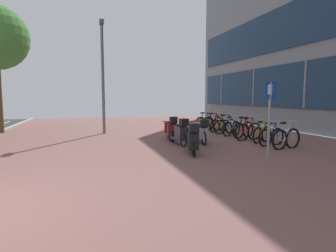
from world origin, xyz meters
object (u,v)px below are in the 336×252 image
object	(u,v)px
bicycle_rack_03	(248,131)
bicycle_rack_06	(225,126)
bicycle_rack_05	(232,128)
scooter_far	(193,140)
scooter_near	(201,132)
bicycle_rack_02	(262,134)
bicycle_rack_07	(219,126)
lamp_post	(103,71)
scooter_extra	(179,133)
bicycle_rack_04	(243,130)
bicycle_rack_01	(271,137)
scooter_mid	(171,129)
bicycle_rack_08	(213,124)
parking_sign	(269,111)
bicycle_rack_09	(205,123)
bicycle_rack_00	(286,139)

from	to	relation	value
bicycle_rack_03	bicycle_rack_06	bearing A→B (deg)	87.81
bicycle_rack_05	scooter_far	bearing A→B (deg)	-135.06
bicycle_rack_06	scooter_near	size ratio (longest dim) A/B	0.82
bicycle_rack_02	bicycle_rack_07	world-z (taller)	bicycle_rack_07
bicycle_rack_05	lamp_post	world-z (taller)	lamp_post
scooter_extra	lamp_post	size ratio (longest dim) A/B	0.32
bicycle_rack_04	scooter_far	size ratio (longest dim) A/B	0.76
scooter_near	bicycle_rack_01	bearing A→B (deg)	-28.13
bicycle_rack_02	scooter_far	world-z (taller)	scooter_far
scooter_mid	bicycle_rack_08	bearing A→B (deg)	38.58
bicycle_rack_03	scooter_far	xyz separation A→B (m)	(-3.26, -1.91, 0.10)
bicycle_rack_06	parking_sign	xyz separation A→B (m)	(-1.50, -5.19, 1.02)
bicycle_rack_05	scooter_far	distance (m)	4.64
bicycle_rack_07	bicycle_rack_05	bearing A→B (deg)	-93.41
bicycle_rack_02	bicycle_rack_06	xyz separation A→B (m)	(-0.09, 2.74, 0.03)
bicycle_rack_01	scooter_far	world-z (taller)	scooter_far
bicycle_rack_07	bicycle_rack_06	bearing A→B (deg)	-91.86
scooter_near	bicycle_rack_03	bearing A→B (deg)	4.02
scooter_extra	lamp_post	bearing A→B (deg)	120.52
bicycle_rack_05	scooter_near	distance (m)	2.69
bicycle_rack_03	bicycle_rack_09	world-z (taller)	bicycle_rack_03
bicycle_rack_03	bicycle_rack_06	size ratio (longest dim) A/B	0.99
bicycle_rack_05	bicycle_rack_04	bearing A→B (deg)	-75.31
bicycle_rack_00	bicycle_rack_05	distance (m)	3.42
bicycle_rack_08	parking_sign	world-z (taller)	parking_sign
bicycle_rack_01	bicycle_rack_06	size ratio (longest dim) A/B	0.90
bicycle_rack_06	bicycle_rack_09	size ratio (longest dim) A/B	1.03
bicycle_rack_06	bicycle_rack_09	xyz separation A→B (m)	(-0.16, 2.05, -0.00)
bicycle_rack_00	bicycle_rack_08	bearing A→B (deg)	90.43
bicycle_rack_01	bicycle_rack_02	size ratio (longest dim) A/B	1.06
bicycle_rack_07	lamp_post	bearing A→B (deg)	168.14
bicycle_rack_01	bicycle_rack_06	xyz separation A→B (m)	(0.01, 3.42, 0.03)
parking_sign	lamp_post	bearing A→B (deg)	120.40
bicycle_rack_02	scooter_extra	xyz separation A→B (m)	(-3.28, 0.45, 0.14)
bicycle_rack_03	bicycle_rack_07	distance (m)	2.74
parking_sign	bicycle_rack_07	bearing A→B (deg)	75.47
bicycle_rack_06	scooter_far	size ratio (longest dim) A/B	0.82
bicycle_rack_05	bicycle_rack_09	world-z (taller)	bicycle_rack_09
bicycle_rack_03	parking_sign	world-z (taller)	parking_sign
bicycle_rack_08	scooter_far	xyz separation A→B (m)	(-3.36, -5.33, 0.10)
bicycle_rack_05	scooter_extra	bearing A→B (deg)	-152.97
scooter_extra	lamp_post	xyz separation A→B (m)	(-2.45, 4.16, 2.55)
bicycle_rack_09	bicycle_rack_05	bearing A→B (deg)	-87.79
bicycle_rack_03	scooter_far	size ratio (longest dim) A/B	0.81
bicycle_rack_05	bicycle_rack_07	distance (m)	1.37
bicycle_rack_05	scooter_mid	size ratio (longest dim) A/B	0.71
bicycle_rack_08	bicycle_rack_05	bearing A→B (deg)	-92.23
bicycle_rack_00	bicycle_rack_01	distance (m)	0.69
bicycle_rack_06	scooter_extra	distance (m)	3.92
bicycle_rack_08	bicycle_rack_01	bearing A→B (deg)	-90.38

